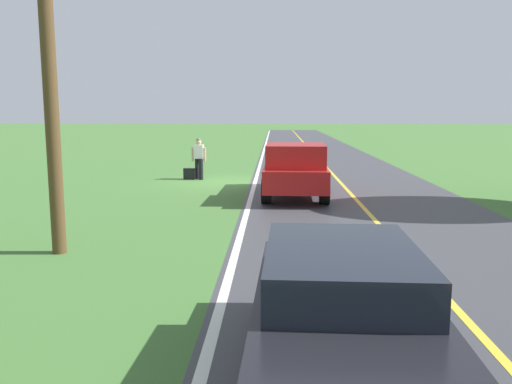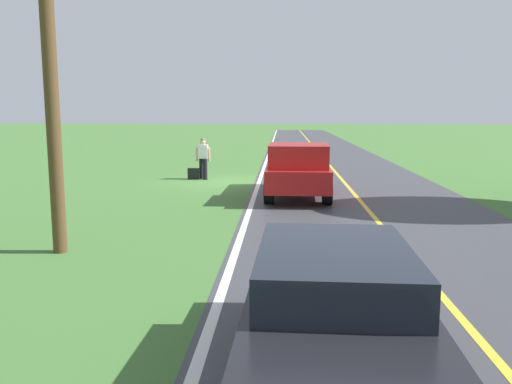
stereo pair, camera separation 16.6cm
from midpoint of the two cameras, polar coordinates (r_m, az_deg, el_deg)
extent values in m
plane|color=#427033|center=(21.46, -2.80, 1.08)|extent=(200.00, 200.00, 0.00)
cube|color=#3D3D42|center=(21.51, 9.78, 0.99)|extent=(7.27, 120.00, 0.00)
cube|color=silver|center=(21.38, 0.55, 1.07)|extent=(0.16, 117.60, 0.00)
cube|color=gold|center=(21.51, 9.78, 1.00)|extent=(0.14, 117.60, 0.00)
cylinder|color=black|center=(22.25, -5.30, 2.47)|extent=(0.18, 0.18, 0.88)
cylinder|color=black|center=(22.53, -5.72, 2.54)|extent=(0.18, 0.18, 0.88)
cube|color=white|center=(22.32, -5.54, 4.37)|extent=(0.42, 0.29, 0.58)
sphere|color=tan|center=(22.29, -5.55, 5.41)|extent=(0.23, 0.23, 0.23)
sphere|color=#4C564C|center=(22.29, -5.56, 5.60)|extent=(0.20, 0.20, 0.20)
cube|color=#591E19|center=(22.51, -5.43, 4.48)|extent=(0.33, 0.22, 0.44)
cylinder|color=tan|center=(22.25, -4.89, 4.08)|extent=(0.10, 0.10, 0.58)
cylinder|color=tan|center=(22.37, -6.20, 4.08)|extent=(0.10, 0.10, 0.58)
cube|color=black|center=(22.46, -6.58, 1.98)|extent=(0.47, 0.23, 0.47)
cube|color=#B21919|center=(18.07, 4.82, 2.01)|extent=(2.13, 5.45, 0.70)
cube|color=#B21919|center=(16.81, 4.89, 3.94)|extent=(1.89, 2.20, 0.72)
cube|color=black|center=(16.81, 4.89, 4.19)|extent=(1.71, 1.34, 0.43)
cube|color=#B21919|center=(19.12, 7.64, 4.07)|extent=(0.17, 3.03, 0.45)
cube|color=#B21919|center=(19.10, 1.99, 4.14)|extent=(0.17, 3.03, 0.45)
cube|color=#B21919|center=(20.59, 4.78, 4.45)|extent=(1.84, 0.14, 0.45)
cylinder|color=black|center=(16.41, 8.00, 0.05)|extent=(0.32, 0.81, 0.80)
cylinder|color=black|center=(16.39, 1.71, 0.12)|extent=(0.32, 0.81, 0.80)
cylinder|color=black|center=(19.68, 7.39, 1.50)|extent=(0.32, 0.81, 0.80)
cylinder|color=black|center=(19.66, 2.15, 1.56)|extent=(0.32, 0.81, 0.80)
cube|color=black|center=(5.83, 9.32, -13.73)|extent=(1.99, 4.46, 0.62)
cube|color=black|center=(5.84, 9.30, -8.07)|extent=(1.70, 2.43, 0.46)
cylinder|color=black|center=(7.35, 15.11, -11.69)|extent=(0.26, 0.67, 0.66)
cylinder|color=black|center=(7.24, 1.55, -11.70)|extent=(0.26, 0.67, 0.66)
cylinder|color=brown|center=(11.24, -21.05, 13.52)|extent=(0.28, 0.28, 7.81)
camera|label=1|loc=(0.08, -89.56, 0.07)|focal=36.98mm
camera|label=2|loc=(0.08, 90.44, -0.07)|focal=36.98mm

